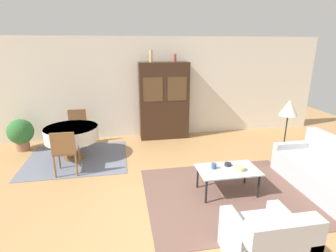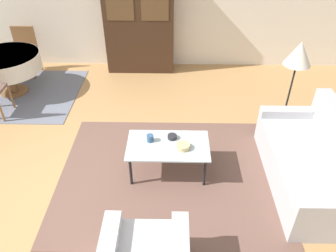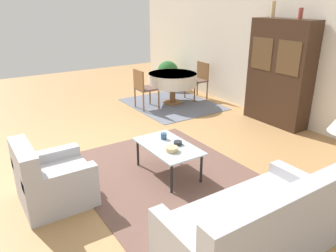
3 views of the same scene
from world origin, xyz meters
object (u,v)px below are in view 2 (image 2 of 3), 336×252
couch (314,164)px  coffee_table (168,147)px  dining_table (6,63)px  display_cabinet (139,19)px  floor_lamp (298,57)px  dining_chair_far (24,48)px  cup (150,138)px  bowl (183,146)px  bowl_small (172,137)px

couch → coffee_table: 1.82m
coffee_table → dining_table: (-2.87, 2.02, 0.18)m
display_cabinet → floor_lamp: (2.43, -1.88, 0.11)m
display_cabinet → dining_chair_far: 2.33m
floor_lamp → cup: (-2.05, -1.08, -0.64)m
display_cabinet → cup: display_cabinet is taller
coffee_table → dining_table: dining_table is taller
dining_chair_far → bowl: 4.20m
dining_chair_far → bowl_small: 3.97m
dining_table → dining_chair_far: bearing=90.0°
couch → coffee_table: bearing=85.1°
coffee_table → display_cabinet: 3.16m
floor_lamp → display_cabinet: bearing=142.2°
dining_table → cup: bearing=-36.3°
dining_table → coffee_table: bearing=-35.1°
display_cabinet → bowl: (0.80, -3.10, -0.54)m
coffee_table → dining_chair_far: bearing=135.5°
dining_table → dining_chair_far: 0.81m
cup → bowl_small: (0.28, 0.06, -0.02)m
dining_chair_far → dining_table: bearing=90.0°
cup → bowl_small: bearing=12.3°
dining_chair_far → bowl: dining_chair_far is taller
coffee_table → bowl: 0.21m
dining_chair_far → bowl_small: dining_chair_far is taller
dining_table → floor_lamp: size_ratio=0.86×
dining_table → bowl_small: 3.48m
coffee_table → dining_chair_far: dining_chair_far is taller
bowl → display_cabinet: bearing=104.4°
display_cabinet → bowl_small: size_ratio=17.07×
couch → floor_lamp: floor_lamp is taller
coffee_table → dining_chair_far: 4.03m
bowl_small → bowl: bearing=-55.3°
dining_table → bowl: bearing=-34.2°
couch → coffee_table: couch is taller
dining_table → bowl_small: bearing=-32.8°
couch → dining_table: (-4.68, 2.17, 0.29)m
dining_chair_far → floor_lamp: (4.69, -1.67, 0.60)m
couch → bowl_small: size_ratio=15.21×
dining_chair_far → cup: 3.81m
dining_chair_far → cup: bearing=133.9°
couch → floor_lamp: 1.55m
dining_table → bowl: dining_table is taller
floor_lamp → dining_table: bearing=169.6°
floor_lamp → bowl_small: floor_lamp is taller
couch → dining_chair_far: (-4.68, 2.98, 0.23)m
display_cabinet → dining_table: (-2.26, -1.02, -0.44)m
cup → bowl: size_ratio=0.54×
floor_lamp → cup: bearing=-152.2°
couch → bowl: (-1.63, 0.10, 0.18)m
floor_lamp → bowl: 2.14m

